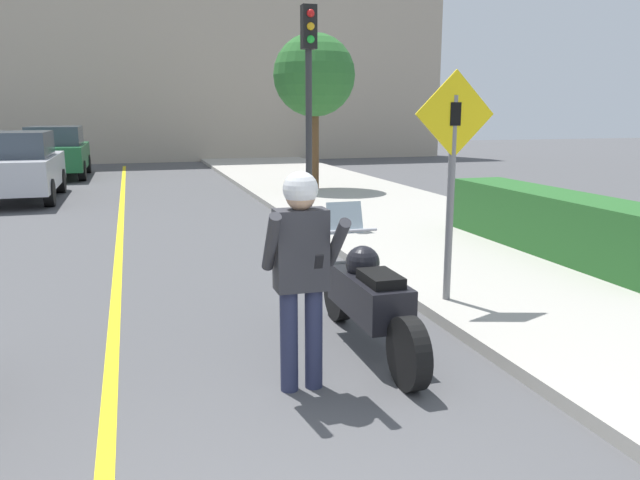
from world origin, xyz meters
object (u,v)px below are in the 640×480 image
Objects in this scene: parked_car_silver at (17,166)px; parked_car_green at (57,152)px; person_biker at (301,259)px; motorcycle at (368,297)px; crossing_sign at (452,165)px; traffic_light at (309,74)px; street_tree at (314,76)px.

parked_car_silver is 5.55m from parked_car_green.
parked_car_green is at bearing 101.17° from person_biker.
motorcycle is 0.56× the size of parked_car_silver.
motorcycle is at bearing -146.34° from crossing_sign.
person_biker is 18.14m from parked_car_green.
person_biker is at bearing -106.35° from traffic_light.
crossing_sign reaches higher than person_biker.
crossing_sign is 12.32m from parked_car_silver.
parked_car_silver is (-4.67, 11.61, 0.36)m from motorcycle.
person_biker is 2.60m from crossing_sign.
traffic_light is (-0.08, 5.29, 1.22)m from crossing_sign.
traffic_light is at bearing 90.85° from crossing_sign.
person_biker reaches higher than parked_car_silver.
traffic_light is at bearing 73.65° from person_biker.
crossing_sign reaches higher than parked_car_green.
parked_car_silver is (-3.87, 12.26, -0.20)m from person_biker.
street_tree reaches higher than motorcycle.
person_biker is at bearing -144.25° from crossing_sign.
person_biker is 0.70× the size of crossing_sign.
street_tree is (1.50, 4.78, 0.24)m from traffic_light.
person_biker is 7.28m from traffic_light.
traffic_light reaches higher than parked_car_silver.
motorcycle is 0.60× the size of traffic_light.
motorcycle is at bearing -68.07° from parked_car_silver.
motorcycle is 0.58× the size of street_tree.
traffic_light is 0.97× the size of street_tree.
street_tree reaches higher than parked_car_green.
crossing_sign is at bearing -98.03° from street_tree.
street_tree is 0.96× the size of parked_car_green.
person_biker is at bearing -106.79° from street_tree.
parked_car_green is at bearing 116.55° from traffic_light.
traffic_light is at bearing 79.07° from motorcycle.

